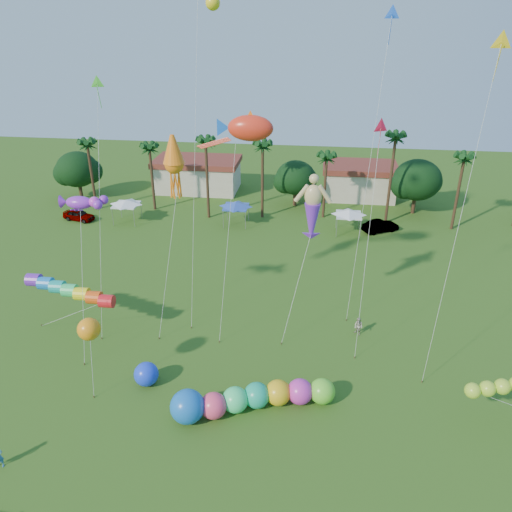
# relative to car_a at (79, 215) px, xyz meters

# --- Properties ---
(ground) EXTENTS (160.00, 160.00, 0.00)m
(ground) POSITION_rel_car_a_xyz_m (26.56, -35.84, -0.72)
(ground) COLOR #285116
(ground) RESTS_ON ground
(tree_line) EXTENTS (69.46, 8.91, 11.00)m
(tree_line) POSITION_rel_car_a_xyz_m (30.13, 8.16, 3.56)
(tree_line) COLOR #3A2819
(tree_line) RESTS_ON ground
(buildings_row) EXTENTS (35.00, 7.00, 4.00)m
(buildings_row) POSITION_rel_car_a_xyz_m (23.47, 14.16, 1.28)
(buildings_row) COLOR beige
(buildings_row) RESTS_ON ground
(tent_row) EXTENTS (31.00, 4.00, 0.60)m
(tent_row) POSITION_rel_car_a_xyz_m (20.56, 0.50, 2.03)
(tent_row) COLOR white
(tent_row) RESTS_ON ground
(car_a) EXTENTS (4.49, 2.64, 1.43)m
(car_a) POSITION_rel_car_a_xyz_m (0.00, 0.00, 0.00)
(car_a) COLOR #4C4C54
(car_a) RESTS_ON ground
(car_b) EXTENTS (4.72, 3.55, 1.49)m
(car_b) POSITION_rel_car_a_xyz_m (38.58, 1.11, 0.03)
(car_b) COLOR #4C4C54
(car_b) RESTS_ON ground
(spectator_b) EXTENTS (0.98, 0.96, 1.59)m
(spectator_b) POSITION_rel_car_a_xyz_m (34.65, -21.45, 0.08)
(spectator_b) COLOR #A19786
(spectator_b) RESTS_ON ground
(caterpillar_inflatable) EXTENTS (11.16, 5.27, 2.31)m
(caterpillar_inflatable) POSITION_rel_car_a_xyz_m (26.71, -31.40, 0.25)
(caterpillar_inflatable) COLOR #FF4371
(caterpillar_inflatable) RESTS_ON ground
(blue_ball) EXTENTS (1.77, 1.77, 1.77)m
(blue_ball) POSITION_rel_car_a_xyz_m (19.04, -29.72, 0.17)
(blue_ball) COLOR #1B3FFA
(blue_ball) RESTS_ON ground
(rainbow_tube) EXTENTS (8.83, 2.35, 4.13)m
(rainbow_tube) POSITION_rel_car_a_xyz_m (12.32, -24.58, 2.87)
(rainbow_tube) COLOR red
(rainbow_tube) RESTS_ON ground
(green_worm) EXTENTS (9.18, 2.22, 3.36)m
(green_worm) POSITION_rel_car_a_xyz_m (41.15, -30.80, 2.03)
(green_worm) COLOR #AADA30
(green_worm) RESTS_ON ground
(orange_ball_kite) EXTENTS (2.01, 2.03, 5.90)m
(orange_ball_kite) POSITION_rel_car_a_xyz_m (15.73, -30.61, 4.40)
(orange_ball_kite) COLOR orange
(orange_ball_kite) RESTS_ON ground
(merman_kite) EXTENTS (3.12, 5.24, 12.65)m
(merman_kite) POSITION_rel_car_a_xyz_m (30.29, -19.27, 9.28)
(merman_kite) COLOR #D3B578
(merman_kite) RESTS_ON ground
(fish_kite) EXTENTS (5.48, 6.43, 17.56)m
(fish_kite) POSITION_rel_car_a_xyz_m (25.24, -18.85, 15.73)
(fish_kite) COLOR red
(fish_kite) RESTS_ON ground
(squid_kite) EXTENTS (2.22, 5.46, 16.12)m
(squid_kite) POSITION_rel_car_a_xyz_m (19.31, -19.90, 12.97)
(squid_kite) COLOR orange
(squid_kite) RESTS_ON ground
(lobster_kite) EXTENTS (3.68, 5.26, 12.44)m
(lobster_kite) POSITION_rel_car_a_xyz_m (13.11, -24.11, 11.02)
(lobster_kite) COLOR purple
(lobster_kite) RESTS_ON ground
(delta_kite_red) EXTENTS (1.23, 3.58, 17.98)m
(delta_kite_red) POSITION_rel_car_a_xyz_m (34.68, -21.67, 16.38)
(delta_kite_red) COLOR red
(delta_kite_red) RESTS_ON ground
(delta_kite_yellow) EXTENTS (2.54, 3.42, 23.56)m
(delta_kite_yellow) POSITION_rel_car_a_xyz_m (40.79, -23.87, 21.83)
(delta_kite_yellow) COLOR gold
(delta_kite_yellow) RESTS_ON ground
(delta_kite_green) EXTENTS (1.74, 3.47, 20.46)m
(delta_kite_green) POSITION_rel_car_a_xyz_m (14.62, -21.73, 18.70)
(delta_kite_green) COLOR #46CD30
(delta_kite_green) RESTS_ON ground
(delta_kite_blue) EXTENTS (2.26, 4.53, 24.98)m
(delta_kite_blue) POSITION_rel_car_a_xyz_m (35.31, -15.36, 23.18)
(delta_kite_blue) COLOR blue
(delta_kite_blue) RESTS_ON ground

